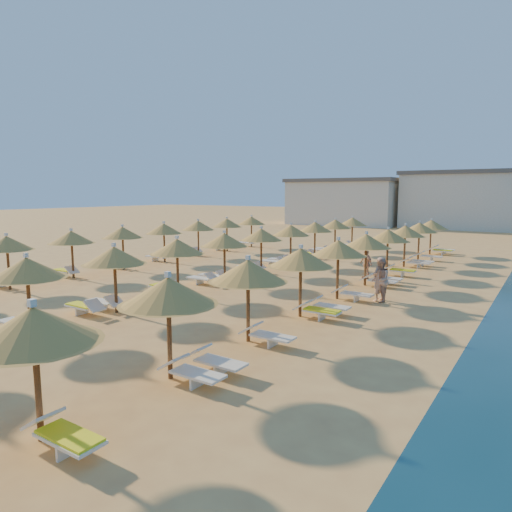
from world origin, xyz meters
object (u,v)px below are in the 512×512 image
Objects in this scene: parasol_row_west at (224,241)px; beachgoer_a at (379,279)px; beachgoer_b at (380,280)px; beachgoer_c at (366,264)px; parasol_row_east at (338,249)px.

parasol_row_west reaches higher than beachgoer_a.
beachgoer_b is 0.99× the size of beachgoer_a.
parasol_row_west reaches higher than beachgoer_b.
beachgoer_c is at bearing -172.24° from beachgoer_b.
parasol_row_east is 6.19m from parasol_row_west.
parasol_row_west is 19.52× the size of beachgoer_a.
beachgoer_b is 1.17× the size of beachgoer_c.
parasol_row_east is 19.69× the size of beachgoer_b.
beachgoer_c is 0.84× the size of beachgoer_a.
beachgoer_a reaches higher than beachgoer_c.
parasol_row_east and parasol_row_west have the same top height.
parasol_row_west is at bearing -104.56° from beachgoer_c.
beachgoer_c is (-2.36, 4.79, -0.14)m from beachgoer_b.
beachgoer_b is at bearing -31.66° from beachgoer_c.
beachgoer_a reaches higher than beachgoer_b.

